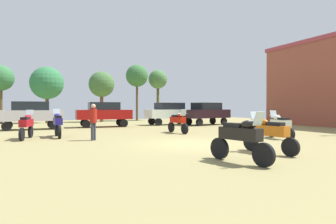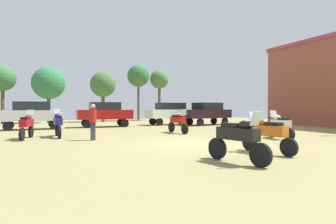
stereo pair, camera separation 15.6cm
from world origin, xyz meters
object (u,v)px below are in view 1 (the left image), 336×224
Objects in this scene: tree_1 at (0,79)px; tree_4 at (102,85)px; motorcycle_6 at (58,123)px; car_5 at (206,112)px; motorcycle_5 at (178,121)px; person_1 at (93,119)px; motorcycle_2 at (241,138)px; tree_6 at (137,76)px; motorcycle_7 at (280,125)px; tree_3 at (47,83)px; motorcycle_8 at (27,125)px; car_1 at (170,112)px; motorcycle_4 at (269,133)px; car_2 at (31,113)px; tree_5 at (158,80)px; car_4 at (104,113)px.

tree_4 is (9.64, -0.89, -0.36)m from tree_1.
motorcycle_6 is 14.02m from car_5.
person_1 reaches higher than motorcycle_5.
motorcycle_2 is 25.10m from tree_4.
tree_1 is at bearing 48.15° from car_5.
motorcycle_2 is 17.63m from car_5.
motorcycle_2 is 0.48× the size of car_5.
tree_6 reaches higher than motorcycle_2.
motorcycle_6 is at bearing -102.67° from person_1.
motorcycle_7 is 0.39× the size of tree_4.
motorcycle_6 is 15.51m from tree_3.
motorcycle_8 is 0.33× the size of tree_6.
motorcycle_4 is at bearing 164.09° from car_1.
car_2 is (-11.80, 11.70, 0.46)m from motorcycle_7.
motorcycle_6 is 16.94m from tree_1.
tree_4 is (-1.08, 23.84, 3.32)m from motorcycle_4.
car_2 is 15.48m from tree_6.
motorcycle_2 is at bearing -162.81° from motorcycle_4.
car_5 is 11.72m from tree_5.
car_4 is (-6.07, -0.55, 0.00)m from car_1.
tree_1 is at bearing -179.02° from tree_6.
tree_1 is 4.26m from tree_3.
motorcycle_2 reaches higher than motorcycle_4.
car_2 and car_5 have the same top height.
motorcycle_8 is 0.49× the size of car_1.
motorcycle_6 is at bearing -10.15° from motorcycle_5.
motorcycle_5 is 20.24m from tree_1.
tree_3 is at bearing 42.95° from car_5.
tree_1 reaches higher than car_1.
tree_3 is at bearing -10.73° from car_2.
car_1 is at bearing 102.14° from motorcycle_7.
motorcycle_2 is 7.39m from motorcycle_7.
car_4 is 8.81m from tree_4.
person_1 is 0.32× the size of tree_4.
tree_4 is at bearing 68.14° from motorcycle_6.
motorcycle_5 is 0.38× the size of tree_3.
motorcycle_8 is 6.70m from car_2.
tree_3 reaches higher than motorcycle_6.
motorcycle_6 is 16.32m from tree_4.
tree_6 reaches higher than tree_5.
tree_1 is at bearing 14.15° from car_2.
car_1 is (9.95, 7.42, 0.43)m from motorcycle_6.
motorcycle_5 is at bearing -118.80° from motorcycle_2.
car_2 reaches higher than motorcycle_5.
person_1 is 20.69m from tree_6.
tree_1 is 0.86× the size of tree_6.
motorcycle_2 is at bearing 140.56° from car_5.
tree_6 is (11.19, 16.59, 4.54)m from motorcycle_8.
motorcycle_2 is at bearing 158.55° from car_1.
motorcycle_2 is 0.50× the size of car_1.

